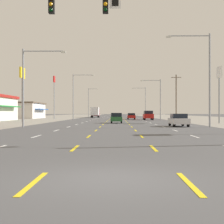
# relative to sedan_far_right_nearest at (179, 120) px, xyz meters

# --- Properties ---
(ground_plane) EXTENTS (572.00, 572.00, 0.00)m
(ground_plane) POSITION_rel_sedan_far_right_nearest_xyz_m (-7.14, 35.07, -0.76)
(ground_plane) COLOR #4C4C4F
(lot_apron_left) EXTENTS (28.00, 440.00, 0.01)m
(lot_apron_left) POSITION_rel_sedan_far_right_nearest_xyz_m (-31.89, 35.07, -0.75)
(lot_apron_left) COLOR gray
(lot_apron_left) RESTS_ON ground
(lane_markings) EXTENTS (10.64, 227.60, 0.01)m
(lane_markings) POSITION_rel_sedan_far_right_nearest_xyz_m (-7.14, 73.57, -0.75)
(lane_markings) COLOR white
(lane_markings) RESTS_ON ground
(signal_span_wire) EXTENTS (26.05, 0.53, 9.07)m
(signal_span_wire) POSITION_rel_sedan_far_right_nearest_xyz_m (-6.94, -20.68, 4.44)
(signal_span_wire) COLOR brown
(signal_span_wire) RESTS_ON ground
(sedan_far_right_nearest) EXTENTS (1.80, 4.50, 1.46)m
(sedan_far_right_nearest) POSITION_rel_sedan_far_right_nearest_xyz_m (0.00, 0.00, 0.00)
(sedan_far_right_nearest) COLOR silver
(sedan_far_right_nearest) RESTS_ON ground
(hatchback_center_turn_near) EXTENTS (1.72, 3.90, 1.54)m
(hatchback_center_turn_near) POSITION_rel_sedan_far_right_nearest_xyz_m (-7.13, 12.37, 0.03)
(hatchback_center_turn_near) COLOR #235B2D
(hatchback_center_turn_near) RESTS_ON ground
(suv_far_right_mid) EXTENTS (1.98, 4.90, 1.98)m
(suv_far_right_mid) POSITION_rel_sedan_far_right_nearest_xyz_m (-0.36, 34.47, 0.27)
(suv_far_right_mid) COLOR red
(suv_far_right_mid) RESTS_ON ground
(sedan_inner_right_midfar) EXTENTS (1.80, 4.50, 1.46)m
(sedan_inner_right_midfar) POSITION_rel_sedan_far_right_nearest_xyz_m (-3.77, 40.00, 0.00)
(sedan_inner_right_midfar) COLOR red
(sedan_inner_right_midfar) RESTS_ON ground
(box_truck_far_left_far) EXTENTS (2.40, 7.20, 3.23)m
(box_truck_far_left_far) POSITION_rel_sedan_far_right_nearest_xyz_m (-13.97, 67.90, 1.08)
(box_truck_far_left_far) COLOR maroon
(box_truck_far_left_far) RESTS_ON ground
(storefront_left_row_2) EXTENTS (10.36, 16.22, 4.39)m
(storefront_left_row_2) POSITION_rel_sedan_far_right_nearest_xyz_m (-32.86, 55.07, 1.46)
(storefront_left_row_2) COLOR silver
(storefront_left_row_2) RESTS_ON ground
(pole_sign_left_row_1) EXTENTS (0.24, 2.54, 8.80)m
(pole_sign_left_row_1) POSITION_rel_sedan_far_right_nearest_xyz_m (-22.24, 15.41, 6.10)
(pole_sign_left_row_1) COLOR gray
(pole_sign_left_row_1) RESTS_ON ground
(pole_sign_left_row_2) EXTENTS (0.24, 1.62, 10.45)m
(pole_sign_left_row_2) POSITION_rel_sedan_far_right_nearest_xyz_m (-22.35, 43.70, 6.72)
(pole_sign_left_row_2) COLOR gray
(pole_sign_left_row_2) RESTS_ON ground
(pole_sign_right_row_1) EXTENTS (0.24, 2.11, 8.43)m
(pole_sign_right_row_1) POSITION_rel_sedan_far_right_nearest_xyz_m (8.19, 12.05, 5.66)
(pole_sign_right_row_1) COLOR gray
(pole_sign_right_row_1) RESTS_ON ground
(streetlight_left_row_0) EXTENTS (4.77, 0.26, 8.55)m
(streetlight_left_row_0) POSITION_rel_sedan_far_right_nearest_xyz_m (-16.72, -1.97, 4.34)
(streetlight_left_row_0) COLOR gray
(streetlight_left_row_0) RESTS_ON ground
(streetlight_right_row_0) EXTENTS (4.81, 0.26, 10.16)m
(streetlight_right_row_0) POSITION_rel_sedan_far_right_nearest_xyz_m (2.50, -1.97, 5.18)
(streetlight_right_row_0) COLOR gray
(streetlight_right_row_0) RESTS_ON ground
(streetlight_left_row_1) EXTENTS (4.91, 0.26, 10.59)m
(streetlight_left_row_1) POSITION_rel_sedan_far_right_nearest_xyz_m (-16.79, 40.29, 5.42)
(streetlight_left_row_1) COLOR gray
(streetlight_left_row_1) RESTS_ON ground
(streetlight_right_row_1) EXTENTS (4.73, 0.26, 9.33)m
(streetlight_right_row_1) POSITION_rel_sedan_far_right_nearest_xyz_m (2.48, 40.29, 4.74)
(streetlight_right_row_1) COLOR gray
(streetlight_right_row_1) RESTS_ON ground
(streetlight_left_row_2) EXTENTS (3.37, 0.26, 10.31)m
(streetlight_left_row_2) POSITION_rel_sedan_far_right_nearest_xyz_m (-17.00, 82.56, 5.09)
(streetlight_left_row_2) COLOR gray
(streetlight_left_row_2) RESTS_ON ground
(streetlight_right_row_2) EXTENTS (4.92, 0.26, 10.56)m
(streetlight_right_row_2) POSITION_rel_sedan_far_right_nearest_xyz_m (2.50, 82.56, 5.40)
(streetlight_right_row_2) COLOR gray
(streetlight_right_row_2) RESTS_ON ground
(utility_pole_right_row_1) EXTENTS (2.20, 0.26, 9.88)m
(utility_pole_right_row_1) POSITION_rel_sedan_far_right_nearest_xyz_m (5.88, 35.81, 4.38)
(utility_pole_right_row_1) COLOR brown
(utility_pole_right_row_1) RESTS_ON ground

